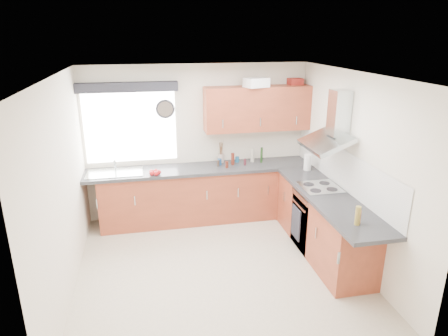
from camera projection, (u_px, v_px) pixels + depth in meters
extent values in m
plane|color=beige|center=(218.00, 268.00, 5.26)|extent=(3.60, 3.60, 0.00)
cube|color=white|center=(217.00, 75.00, 4.46)|extent=(3.60, 3.60, 0.02)
cube|color=silver|center=(198.00, 142.00, 6.53)|extent=(3.60, 0.02, 2.50)
cube|color=silver|center=(259.00, 257.00, 3.19)|extent=(3.60, 0.02, 2.50)
cube|color=silver|center=(62.00, 191.00, 4.52)|extent=(0.02, 3.60, 2.50)
cube|color=silver|center=(353.00, 170.00, 5.20)|extent=(0.02, 3.60, 2.50)
cube|color=white|center=(131.00, 127.00, 6.23)|extent=(1.40, 0.02, 1.10)
cube|color=black|center=(127.00, 87.00, 5.94)|extent=(1.50, 0.18, 0.14)
cube|color=white|center=(341.00, 168.00, 5.50)|extent=(0.01, 3.00, 0.54)
cube|color=brown|center=(195.00, 195.00, 6.51)|extent=(3.00, 0.58, 0.86)
cube|color=brown|center=(288.00, 188.00, 6.80)|extent=(0.60, 0.60, 0.86)
cube|color=brown|center=(323.00, 224.00, 5.55)|extent=(0.58, 2.10, 0.86)
cube|color=#27282B|center=(201.00, 169.00, 6.37)|extent=(3.60, 0.62, 0.05)
cube|color=#27282B|center=(330.00, 198.00, 5.26)|extent=(0.62, 2.42, 0.05)
cube|color=black|center=(317.00, 219.00, 5.69)|extent=(0.56, 0.58, 0.85)
cube|color=#B6C1C5|center=(320.00, 187.00, 5.53)|extent=(0.52, 0.52, 0.01)
cube|color=brown|center=(257.00, 108.00, 6.37)|extent=(1.70, 0.35, 0.70)
cube|color=white|center=(192.00, 197.00, 6.52)|extent=(0.55, 0.54, 0.79)
cylinder|color=black|center=(165.00, 109.00, 6.23)|extent=(0.30, 0.04, 0.30)
cube|color=white|center=(256.00, 83.00, 6.12)|extent=(0.40, 0.34, 0.14)
cube|color=maroon|center=(295.00, 81.00, 6.44)|extent=(0.23, 0.20, 0.10)
cylinder|color=#A29087|center=(221.00, 158.00, 6.59)|extent=(0.10, 0.10, 0.14)
cylinder|color=white|center=(308.00, 162.00, 6.21)|extent=(0.15, 0.15, 0.25)
cylinder|color=#183513|center=(262.00, 155.00, 6.56)|extent=(0.04, 0.04, 0.26)
cylinder|color=#A69E8D|center=(252.00, 155.00, 6.60)|extent=(0.06, 0.06, 0.23)
cylinder|color=navy|center=(219.00, 162.00, 6.48)|extent=(0.07, 0.07, 0.10)
cylinder|color=#531B11|center=(233.00, 159.00, 6.46)|extent=(0.05, 0.05, 0.20)
cylinder|color=#37271E|center=(218.00, 163.00, 6.41)|extent=(0.04, 0.04, 0.10)
cylinder|color=#1B5A82|center=(237.00, 159.00, 6.61)|extent=(0.07, 0.07, 0.09)
cylinder|color=#561E12|center=(227.00, 165.00, 6.33)|extent=(0.05, 0.05, 0.11)
cylinder|color=#4A1A23|center=(245.00, 162.00, 6.46)|extent=(0.04, 0.04, 0.11)
cylinder|color=brown|center=(358.00, 217.00, 4.48)|extent=(0.06, 0.06, 0.15)
cylinder|color=olive|center=(358.00, 216.00, 4.43)|extent=(0.06, 0.06, 0.22)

